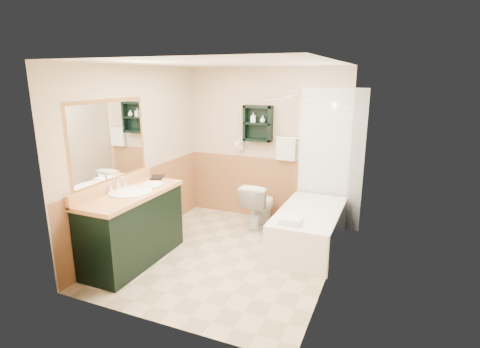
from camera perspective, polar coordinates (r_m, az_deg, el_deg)
The scene contains 25 objects.
floor at distance 4.97m, azimuth -2.12°, elevation -12.27°, with size 3.00×3.00×0.00m, color beige.
back_wall at distance 5.94m, azimuth 3.98°, elevation 4.42°, with size 2.60×0.04×2.40m, color beige.
left_wall at distance 5.25m, azimuth -15.45°, elevation 2.56°, with size 0.04×3.00×2.40m, color beige.
right_wall at distance 4.19m, azimuth 14.32°, elevation -0.34°, with size 0.04×3.00×2.40m, color beige.
ceiling at distance 4.44m, azimuth -2.43°, elevation 16.82°, with size 2.60×3.00×0.04m, color white.
wainscot_left at distance 5.41m, azimuth -14.66°, elevation -4.74°, with size 2.98×2.98×1.00m, color #B47349, non-canonical shape.
wainscot_back at distance 6.07m, azimuth 3.75°, elevation -2.15°, with size 2.58×2.58×1.00m, color #B47349, non-canonical shape.
mirror_frame at distance 4.75m, azimuth -19.30°, elevation 4.73°, with size 1.30×1.30×1.00m, color olive, non-canonical shape.
mirror_glass at distance 4.75m, azimuth -19.25°, elevation 4.72°, with size 1.20×1.20×0.90m, color white, non-canonical shape.
tile_right at distance 4.95m, azimuth 15.11°, elevation 0.09°, with size 1.50×1.50×2.10m, color white, non-canonical shape.
tile_back at distance 5.69m, azimuth 13.62°, elevation 2.03°, with size 0.95×0.95×2.10m, color white, non-canonical shape.
tile_accent at distance 4.82m, azimuth 15.67°, elevation 9.94°, with size 1.50×1.50×0.10m, color #154C2D, non-canonical shape.
wall_shelf at distance 5.82m, azimuth 2.73°, elevation 7.70°, with size 0.45×0.15×0.55m, color black.
hair_dryer at distance 6.00m, azimuth 0.07°, elevation 4.55°, with size 0.10×0.24×0.18m, color white, non-canonical shape.
towel_bar at distance 5.75m, azimuth 7.09°, elevation 5.51°, with size 0.40×0.06×0.40m, color white, non-canonical shape.
curtain_rod at distance 4.96m, azimuth 7.09°, elevation 11.64°, with size 0.03×0.03×1.60m, color silver.
shower_curtain at distance 5.24m, azimuth 7.33°, elevation 2.40°, with size 1.05×1.05×1.70m, color #BAAC8C, non-canonical shape.
vanity at distance 4.84m, azimuth -15.97°, elevation -7.79°, with size 0.59×1.42×0.90m, color black.
bathtub at distance 5.18m, azimuth 10.47°, elevation -8.21°, with size 0.79×1.50×0.52m, color white.
toilet at distance 5.72m, azimuth 2.98°, elevation -4.77°, with size 0.40×0.72×0.70m, color white.
counter_towel at distance 4.85m, azimuth -13.21°, elevation -1.65°, with size 0.25×0.20×0.04m, color white.
vanity_book at distance 5.25m, azimuth -13.43°, elevation 0.60°, with size 0.17×0.02×0.22m, color black.
tub_towel at distance 4.60m, azimuth 7.77°, elevation -7.07°, with size 0.26×0.22×0.07m, color white.
soap_bottle_a at distance 5.83m, azimuth 2.04°, elevation 8.22°, with size 0.07×0.15×0.07m, color white.
soap_bottle_b at distance 5.78m, azimuth 3.48°, elevation 8.21°, with size 0.08×0.11×0.08m, color white.
Camera 1 is at (1.89, -4.01, 2.25)m, focal length 28.00 mm.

